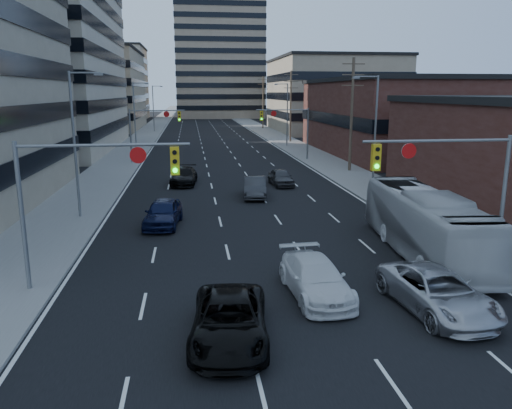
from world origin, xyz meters
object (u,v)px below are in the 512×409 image
(black_pickup, at_px, (229,320))
(silver_suv, at_px, (437,292))
(transit_bus, at_px, (425,223))
(sedan_blue, at_px, (163,213))
(white_van, at_px, (315,278))

(black_pickup, relative_size, silver_suv, 0.95)
(black_pickup, xyz_separation_m, transit_bus, (10.06, 7.43, 0.87))
(black_pickup, bearing_deg, sedan_blue, 106.66)
(transit_bus, height_order, sedan_blue, transit_bus)
(silver_suv, relative_size, transit_bus, 0.48)
(transit_bus, distance_m, sedan_blue, 14.71)
(transit_bus, bearing_deg, black_pickup, -139.05)
(white_van, bearing_deg, transit_bus, 29.82)
(black_pickup, xyz_separation_m, sedan_blue, (-2.79, 14.54, 0.09))
(black_pickup, bearing_deg, transit_bus, 42.25)
(transit_bus, bearing_deg, sedan_blue, 155.57)
(white_van, xyz_separation_m, transit_bus, (6.46, 4.24, 0.86))
(transit_bus, bearing_deg, silver_suv, -107.14)
(white_van, relative_size, sedan_blue, 1.06)
(sedan_blue, bearing_deg, white_van, -53.78)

